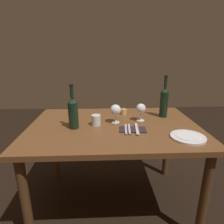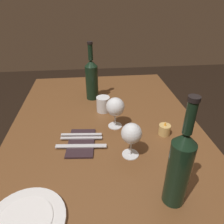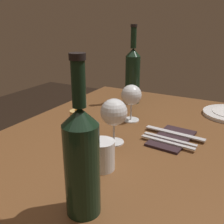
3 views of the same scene
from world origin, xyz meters
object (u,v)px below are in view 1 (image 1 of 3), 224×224
(votive_candle, at_px, (124,112))
(dinner_plate, at_px, (188,137))
(folded_napkin, at_px, (133,130))
(fork_outer, at_px, (126,129))
(table_knife, at_px, (137,129))
(wine_glass_left, at_px, (116,110))
(wine_bottle_second, at_px, (164,101))
(wine_bottle, at_px, (73,112))
(water_tumbler, at_px, (96,121))
(fork_inner, at_px, (129,129))
(wine_glass_right, at_px, (141,109))

(votive_candle, height_order, dinner_plate, votive_candle)
(folded_napkin, relative_size, fork_outer, 1.10)
(table_knife, bearing_deg, wine_glass_left, 132.49)
(table_knife, bearing_deg, wine_bottle_second, 46.05)
(votive_candle, bearing_deg, wine_bottle_second, -13.50)
(wine_bottle, distance_m, water_tumbler, 0.19)
(water_tumbler, distance_m, fork_outer, 0.24)
(water_tumbler, relative_size, fork_inner, 0.45)
(wine_glass_right, bearing_deg, water_tumbler, -166.46)
(fork_inner, xyz_separation_m, fork_outer, (-0.03, 0.00, 0.00))
(wine_glass_right, distance_m, wine_bottle_second, 0.24)
(fork_outer, bearing_deg, wine_bottle_second, 38.88)
(folded_napkin, height_order, table_knife, table_knife)
(dinner_plate, relative_size, folded_napkin, 1.14)
(wine_glass_left, bearing_deg, wine_bottle_second, 17.11)
(wine_bottle_second, bearing_deg, water_tumbler, -162.53)
(wine_glass_right, height_order, wine_bottle, wine_bottle)
(wine_bottle_second, distance_m, fork_outer, 0.48)
(wine_glass_right, height_order, votive_candle, wine_glass_right)
(wine_bottle, height_order, votive_candle, wine_bottle)
(votive_candle, distance_m, table_knife, 0.38)
(wine_glass_left, bearing_deg, wine_glass_right, 9.80)
(wine_glass_left, bearing_deg, table_knife, -47.51)
(wine_glass_right, bearing_deg, fork_outer, -126.16)
(wine_bottle, height_order, table_knife, wine_bottle)
(wine_glass_left, distance_m, table_knife, 0.23)
(wine_glass_right, distance_m, dinner_plate, 0.44)
(wine_bottle, xyz_separation_m, votive_candle, (0.40, 0.31, -0.10))
(wine_bottle, relative_size, folded_napkin, 1.65)
(wine_glass_left, relative_size, dinner_plate, 0.66)
(fork_inner, height_order, table_knife, same)
(folded_napkin, bearing_deg, wine_bottle, 172.00)
(dinner_plate, bearing_deg, wine_glass_left, 146.01)
(wine_glass_right, height_order, fork_inner, wine_glass_right)
(wine_glass_left, bearing_deg, wine_bottle, -162.65)
(wine_glass_left, height_order, table_knife, wine_glass_left)
(wine_bottle_second, distance_m, votive_candle, 0.37)
(dinner_plate, bearing_deg, wine_bottle, 164.78)
(wine_bottle_second, bearing_deg, table_knife, -133.95)
(wine_bottle, bearing_deg, fork_outer, -9.04)
(wine_bottle, bearing_deg, dinner_plate, -15.22)
(votive_candle, xyz_separation_m, fork_inner, (0.00, -0.37, -0.01))
(wine_bottle, bearing_deg, water_tumbler, 16.30)
(wine_bottle_second, distance_m, fork_inner, 0.46)
(votive_candle, xyz_separation_m, dinner_plate, (0.37, -0.52, -0.02))
(dinner_plate, bearing_deg, fork_inner, 157.82)
(wine_bottle_second, relative_size, folded_napkin, 1.80)
(votive_candle, bearing_deg, fork_outer, -93.44)
(water_tumbler, height_order, dinner_plate, water_tumbler)
(wine_glass_right, relative_size, table_knife, 0.69)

